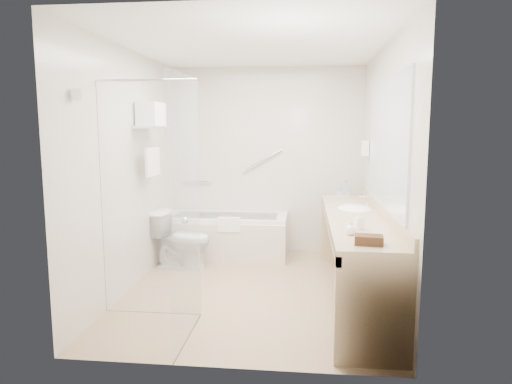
# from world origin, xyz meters

# --- Properties ---
(floor) EXTENTS (3.20, 3.20, 0.00)m
(floor) POSITION_xyz_m (0.00, 0.00, 0.00)
(floor) COLOR #9C7A60
(floor) RESTS_ON ground
(ceiling) EXTENTS (2.60, 3.20, 0.10)m
(ceiling) POSITION_xyz_m (0.00, 0.00, 2.50)
(ceiling) COLOR white
(ceiling) RESTS_ON wall_back
(wall_back) EXTENTS (2.60, 0.10, 2.50)m
(wall_back) POSITION_xyz_m (0.00, 1.60, 1.25)
(wall_back) COLOR beige
(wall_back) RESTS_ON ground
(wall_front) EXTENTS (2.60, 0.10, 2.50)m
(wall_front) POSITION_xyz_m (0.00, -1.60, 1.25)
(wall_front) COLOR beige
(wall_front) RESTS_ON ground
(wall_left) EXTENTS (0.10, 3.20, 2.50)m
(wall_left) POSITION_xyz_m (-1.30, 0.00, 1.25)
(wall_left) COLOR beige
(wall_left) RESTS_ON ground
(wall_right) EXTENTS (0.10, 3.20, 2.50)m
(wall_right) POSITION_xyz_m (1.30, 0.00, 1.25)
(wall_right) COLOR beige
(wall_right) RESTS_ON ground
(bathtub) EXTENTS (1.60, 0.73, 0.59)m
(bathtub) POSITION_xyz_m (-0.50, 1.24, 0.28)
(bathtub) COLOR white
(bathtub) RESTS_ON floor
(grab_bar_short) EXTENTS (0.40, 0.03, 0.03)m
(grab_bar_short) POSITION_xyz_m (-0.95, 1.56, 0.95)
(grab_bar_short) COLOR silver
(grab_bar_short) RESTS_ON wall_back
(grab_bar_long) EXTENTS (0.53, 0.03, 0.33)m
(grab_bar_long) POSITION_xyz_m (-0.05, 1.56, 1.25)
(grab_bar_long) COLOR silver
(grab_bar_long) RESTS_ON wall_back
(shower_enclosure) EXTENTS (0.96, 0.91, 2.11)m
(shower_enclosure) POSITION_xyz_m (-0.63, -0.93, 1.07)
(shower_enclosure) COLOR silver
(shower_enclosure) RESTS_ON floor
(towel_shelf) EXTENTS (0.24, 0.55, 0.81)m
(towel_shelf) POSITION_xyz_m (-1.17, 0.35, 1.75)
(towel_shelf) COLOR silver
(towel_shelf) RESTS_ON wall_left
(vanity_counter) EXTENTS (0.55, 2.70, 0.95)m
(vanity_counter) POSITION_xyz_m (1.02, -0.15, 0.64)
(vanity_counter) COLOR #C8B185
(vanity_counter) RESTS_ON floor
(sink) EXTENTS (0.40, 0.52, 0.14)m
(sink) POSITION_xyz_m (1.05, 0.25, 0.82)
(sink) COLOR white
(sink) RESTS_ON vanity_counter
(faucet) EXTENTS (0.03, 0.03, 0.14)m
(faucet) POSITION_xyz_m (1.20, 0.25, 0.93)
(faucet) COLOR silver
(faucet) RESTS_ON vanity_counter
(mirror) EXTENTS (0.02, 2.00, 1.20)m
(mirror) POSITION_xyz_m (1.29, -0.15, 1.55)
(mirror) COLOR silver
(mirror) RESTS_ON wall_right
(hairdryer_unit) EXTENTS (0.08, 0.10, 0.18)m
(hairdryer_unit) POSITION_xyz_m (1.25, 1.05, 1.45)
(hairdryer_unit) COLOR white
(hairdryer_unit) RESTS_ON wall_right
(toilet) EXTENTS (0.74, 0.46, 0.68)m
(toilet) POSITION_xyz_m (-0.95, 0.70, 0.34)
(toilet) COLOR white
(toilet) RESTS_ON floor
(amenity_basket) EXTENTS (0.22, 0.16, 0.07)m
(amenity_basket) POSITION_xyz_m (1.00, -1.28, 0.88)
(amenity_basket) COLOR #482A19
(amenity_basket) RESTS_ON vanity_counter
(soap_bottle_a) EXTENTS (0.11, 0.16, 0.07)m
(soap_bottle_a) POSITION_xyz_m (0.98, -0.78, 0.88)
(soap_bottle_a) COLOR white
(soap_bottle_a) RESTS_ON vanity_counter
(soap_bottle_b) EXTENTS (0.11, 0.13, 0.09)m
(soap_bottle_b) POSITION_xyz_m (0.90, -0.99, 0.89)
(soap_bottle_b) COLOR white
(soap_bottle_b) RESTS_ON vanity_counter
(water_bottle_left) EXTENTS (0.06, 0.06, 0.20)m
(water_bottle_left) POSITION_xyz_m (0.90, 0.35, 0.94)
(water_bottle_left) COLOR silver
(water_bottle_left) RESTS_ON vanity_counter
(water_bottle_mid) EXTENTS (0.05, 0.05, 0.17)m
(water_bottle_mid) POSITION_xyz_m (0.99, 0.46, 0.93)
(water_bottle_mid) COLOR silver
(water_bottle_mid) RESTS_ON vanity_counter
(water_bottle_right) EXTENTS (0.07, 0.07, 0.22)m
(water_bottle_right) POSITION_xyz_m (1.02, 0.92, 0.95)
(water_bottle_right) COLOR silver
(water_bottle_right) RESTS_ON vanity_counter
(drinking_glass_near) EXTENTS (0.08, 0.08, 0.09)m
(drinking_glass_near) POSITION_xyz_m (0.90, 0.71, 0.89)
(drinking_glass_near) COLOR silver
(drinking_glass_near) RESTS_ON vanity_counter
(drinking_glass_far) EXTENTS (0.09, 0.09, 0.10)m
(drinking_glass_far) POSITION_xyz_m (0.94, 0.79, 0.90)
(drinking_glass_far) COLOR silver
(drinking_glass_far) RESTS_ON vanity_counter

